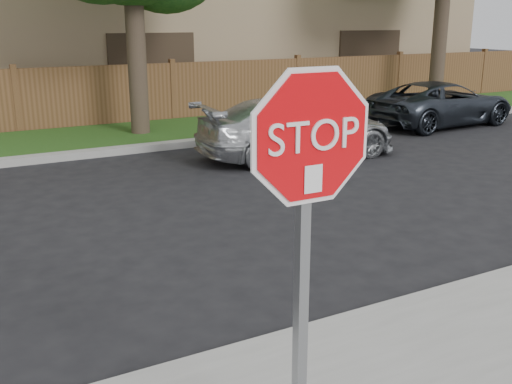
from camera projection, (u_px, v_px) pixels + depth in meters
ground at (221, 357)px, 5.03m from camera, size 90.00×90.00×0.00m
far_curb at (44, 158)px, 11.87m from camera, size 70.00×0.30×0.15m
grass_strip at (31, 144)px, 13.26m from camera, size 70.00×3.00×0.12m
fence at (17, 102)px, 14.41m from camera, size 70.00×0.12×1.60m
stop_sign at (308, 195)px, 3.20m from camera, size 1.01×0.13×2.55m
sedan_right at (297, 128)px, 12.15m from camera, size 4.28×2.02×1.21m
sedan_far_right at (441, 103)px, 15.82m from camera, size 4.28×2.16×1.16m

